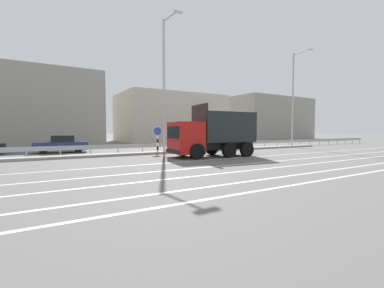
# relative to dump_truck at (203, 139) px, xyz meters

# --- Properties ---
(ground_plane) EXTENTS (320.00, 320.00, 0.00)m
(ground_plane) POSITION_rel_dump_truck_xyz_m (-0.52, 1.05, -1.31)
(ground_plane) COLOR #605E5B
(lane_strip_0) EXTENTS (66.95, 0.16, 0.01)m
(lane_strip_0) POSITION_rel_dump_truck_xyz_m (0.78, -1.88, -1.30)
(lane_strip_0) COLOR silver
(lane_strip_0) RESTS_ON ground_plane
(lane_strip_1) EXTENTS (66.95, 0.16, 0.01)m
(lane_strip_1) POSITION_rel_dump_truck_xyz_m (0.78, -4.47, -1.30)
(lane_strip_1) COLOR silver
(lane_strip_1) RESTS_ON ground_plane
(lane_strip_2) EXTENTS (66.95, 0.16, 0.01)m
(lane_strip_2) POSITION_rel_dump_truck_xyz_m (0.78, -6.41, -1.30)
(lane_strip_2) COLOR silver
(lane_strip_2) RESTS_ON ground_plane
(lane_strip_3) EXTENTS (66.95, 0.16, 0.01)m
(lane_strip_3) POSITION_rel_dump_truck_xyz_m (0.78, -9.62, -1.30)
(lane_strip_3) COLOR silver
(lane_strip_3) RESTS_ON ground_plane
(lane_strip_4) EXTENTS (66.95, 0.16, 0.01)m
(lane_strip_4) POSITION_rel_dump_truck_xyz_m (0.78, -8.35, -1.30)
(lane_strip_4) COLOR silver
(lane_strip_4) RESTS_ON ground_plane
(median_island) EXTENTS (36.82, 1.10, 0.18)m
(median_island) POSITION_rel_dump_truck_xyz_m (-0.52, 4.04, -1.22)
(median_island) COLOR gray
(median_island) RESTS_ON ground_plane
(median_guardrail) EXTENTS (66.95, 0.09, 0.78)m
(median_guardrail) POSITION_rel_dump_truck_xyz_m (-0.52, 5.41, -0.74)
(median_guardrail) COLOR #9EA0A5
(median_guardrail) RESTS_ON ground_plane
(dump_truck) EXTENTS (6.46, 3.25, 3.74)m
(dump_truck) POSITION_rel_dump_truck_xyz_m (0.00, 0.00, 0.00)
(dump_truck) COLOR red
(dump_truck) RESTS_ON ground_plane
(median_road_sign) EXTENTS (0.74, 0.16, 2.21)m
(median_road_sign) POSITION_rel_dump_truck_xyz_m (-1.81, 4.04, -0.14)
(median_road_sign) COLOR white
(median_road_sign) RESTS_ON ground_plane
(street_lamp_1) EXTENTS (0.71, 2.45, 10.85)m
(street_lamp_1) POSITION_rel_dump_truck_xyz_m (-1.23, 3.83, 4.65)
(street_lamp_1) COLOR #ADADB2
(street_lamp_1) RESTS_ON ground_plane
(street_lamp_2) EXTENTS (0.72, 2.55, 10.68)m
(street_lamp_2) POSITION_rel_dump_truck_xyz_m (14.99, 3.97, 4.57)
(street_lamp_2) COLOR #ADADB2
(street_lamp_2) RESTS_ON ground_plane
(parked_car_3) EXTENTS (4.29, 2.11, 1.48)m
(parked_car_3) POSITION_rel_dump_truck_xyz_m (-8.47, 9.26, -0.57)
(parked_car_3) COLOR navy
(parked_car_3) RESTS_ON ground_plane
(background_building_0) EXTENTS (21.45, 12.17, 9.68)m
(background_building_0) POSITION_rel_dump_truck_xyz_m (-13.23, 25.43, 3.53)
(background_building_0) COLOR gray
(background_building_0) RESTS_ON ground_plane
(background_building_1) EXTENTS (18.08, 12.26, 8.35)m
(background_building_1) POSITION_rel_dump_truck_xyz_m (10.96, 27.80, 2.87)
(background_building_1) COLOR beige
(background_building_1) RESTS_ON ground_plane
(background_building_2) EXTENTS (20.17, 9.52, 9.65)m
(background_building_2) POSITION_rel_dump_truck_xyz_m (37.63, 27.76, 3.52)
(background_building_2) COLOR gray
(background_building_2) RESTS_ON ground_plane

